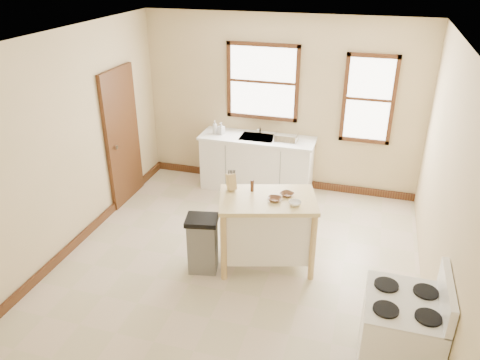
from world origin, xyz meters
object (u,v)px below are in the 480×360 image
Objects in this scene: bowl_c at (295,203)px; kitchen_island at (267,232)px; pepper_grinder at (252,186)px; trash_bin at (203,244)px; dish_rack at (286,138)px; knife_block at (231,182)px; soap_bottle_a at (215,127)px; soap_bottle_b at (221,128)px; bowl_a at (274,199)px; gas_stove at (401,329)px; bowl_b at (287,194)px.

kitchen_island is at bearing 167.11° from bowl_c.
pepper_grinder is 0.94m from trash_bin.
knife_block reaches higher than dish_rack.
kitchen_island is at bearing -91.65° from dish_rack.
soap_bottle_a is at bearing 93.82° from trash_bin.
dish_rack is 1.87m from pepper_grinder.
knife_block is (0.76, -1.90, 0.03)m from soap_bottle_b.
bowl_a is (0.09, -0.04, 0.49)m from kitchen_island.
soap_bottle_b is 2.05m from knife_block.
bowl_a is 1.07× the size of bowl_c.
gas_stove is at bearing -58.50° from kitchen_island.
soap_bottle_a is 1.48× the size of bowl_c.
bowl_c is at bearing 132.38° from gas_stove.
bowl_a is at bearing -62.61° from soap_bottle_a.
dish_rack is at bearing 21.82° from soap_bottle_b.
trash_bin is (-0.24, -0.43, -0.68)m from knife_block.
gas_stove is (1.56, -1.41, 0.11)m from kitchen_island.
dish_rack is 2.05m from bowl_a.
soap_bottle_a is 2.47m from kitchen_island.
soap_bottle_a is 0.30× the size of trash_bin.
kitchen_island is (1.25, -1.99, -0.54)m from soap_bottle_b.
bowl_a is 0.26m from bowl_c.
gas_stove is (2.81, -3.40, -0.43)m from soap_bottle_b.
bowl_b is at bearing -58.11° from soap_bottle_a.
soap_bottle_a reaches higher than bowl_a.
soap_bottle_a is 2.44m from bowl_b.
knife_block reaches higher than bowl_c.
dish_rack is at bearing 101.60° from bowl_b.
bowl_b is 1.05× the size of bowl_c.
soap_bottle_a is at bearing 130.65° from gas_stove.
bowl_b is 0.13× the size of gas_stove.
dish_rack is at bearing 40.91° from knife_block.
bowl_a is (1.34, -2.03, -0.05)m from soap_bottle_b.
bowl_c is (0.25, -0.04, 0.00)m from bowl_a.
soap_bottle_b reaches higher than kitchen_island.
soap_bottle_a is 0.11m from soap_bottle_b.
gas_stove reaches higher than soap_bottle_a.
pepper_grinder is (1.13, -1.86, -0.01)m from soap_bottle_a.
soap_bottle_b is 0.98× the size of knife_block.
soap_bottle_a is at bearing 121.25° from pepper_grinder.
gas_stove is (1.73, -3.40, -0.38)m from dish_rack.
dish_rack reaches higher than bowl_b.
soap_bottle_a reaches higher than trash_bin.
bowl_b is (0.21, 0.12, 0.49)m from kitchen_island.
kitchen_island is (1.36, -1.99, -0.56)m from soap_bottle_a.
soap_bottle_b is 1.08m from dish_rack.
soap_bottle_a is at bearing 108.03° from kitchen_island.
bowl_a is 1.05m from trash_bin.
soap_bottle_b is at bearing 123.49° from bowl_a.
gas_stove reaches higher than soap_bottle_b.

